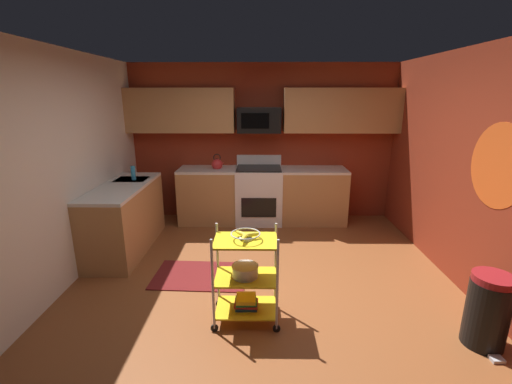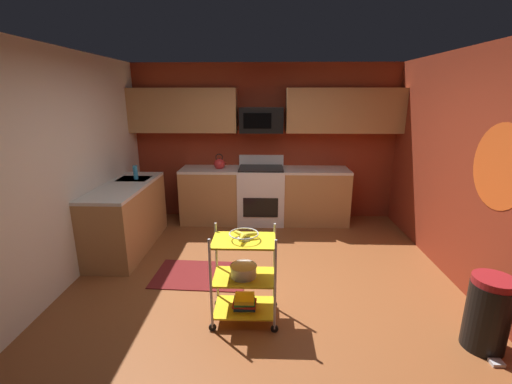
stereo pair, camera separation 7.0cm
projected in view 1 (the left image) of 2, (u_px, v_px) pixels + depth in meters
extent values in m
cube|color=brown|center=(263.00, 288.00, 3.93)|extent=(4.40, 4.80, 0.04)
cube|color=maroon|center=(262.00, 143.00, 5.90)|extent=(4.52, 0.06, 2.60)
cube|color=silver|center=(50.00, 174.00, 3.59)|extent=(0.06, 4.80, 2.60)
cube|color=maroon|center=(481.00, 175.00, 3.54)|extent=(0.06, 4.80, 2.60)
cylinder|color=#E5591E|center=(498.00, 166.00, 3.25)|extent=(0.00, 0.82, 0.82)
cube|color=#B27F4C|center=(262.00, 197.00, 5.82)|extent=(2.77, 0.60, 0.88)
cube|color=silver|center=(262.00, 170.00, 5.70)|extent=(2.77, 0.60, 0.04)
cube|color=#B27F4C|center=(125.00, 219.00, 4.77)|extent=(0.60, 1.63, 0.88)
cube|color=silver|center=(122.00, 187.00, 4.64)|extent=(0.60, 1.63, 0.04)
cube|color=#B7BABC|center=(132.00, 184.00, 5.01)|extent=(0.44, 0.36, 0.16)
cube|color=white|center=(259.00, 195.00, 5.82)|extent=(0.76, 0.64, 0.92)
cube|color=black|center=(259.00, 208.00, 5.53)|extent=(0.56, 0.01, 0.32)
cube|color=white|center=(259.00, 160.00, 5.95)|extent=(0.76, 0.06, 0.18)
cube|color=black|center=(259.00, 168.00, 5.69)|extent=(0.72, 0.60, 0.02)
cube|color=#B27F4C|center=(181.00, 110.00, 5.58)|extent=(1.74, 0.33, 0.70)
cube|color=#B27F4C|center=(342.00, 111.00, 5.55)|extent=(1.86, 0.33, 0.70)
cube|color=black|center=(259.00, 120.00, 5.58)|extent=(0.70, 0.38, 0.40)
cube|color=black|center=(255.00, 121.00, 5.40)|extent=(0.44, 0.01, 0.24)
cylinder|color=silver|center=(213.00, 285.00, 3.05)|extent=(0.02, 0.02, 0.88)
cylinder|color=black|center=(214.00, 328.00, 3.17)|extent=(0.07, 0.02, 0.07)
cylinder|color=silver|center=(277.00, 286.00, 3.04)|extent=(0.02, 0.02, 0.88)
cylinder|color=black|center=(277.00, 328.00, 3.16)|extent=(0.07, 0.02, 0.07)
cylinder|color=silver|center=(218.00, 265.00, 3.41)|extent=(0.02, 0.02, 0.88)
cylinder|color=black|center=(219.00, 304.00, 3.53)|extent=(0.07, 0.02, 0.07)
cylinder|color=silver|center=(275.00, 265.00, 3.40)|extent=(0.02, 0.02, 0.88)
cylinder|color=black|center=(275.00, 304.00, 3.52)|extent=(0.07, 0.02, 0.07)
cube|color=yellow|center=(246.00, 308.00, 3.32)|extent=(0.57, 0.38, 0.02)
cube|color=yellow|center=(246.00, 277.00, 3.23)|extent=(0.57, 0.38, 0.02)
cube|color=yellow|center=(246.00, 241.00, 3.13)|extent=(0.57, 0.38, 0.02)
torus|color=silver|center=(246.00, 234.00, 3.11)|extent=(0.27, 0.27, 0.01)
cylinder|color=silver|center=(246.00, 239.00, 3.13)|extent=(0.12, 0.12, 0.02)
ellipsoid|color=yellow|center=(251.00, 235.00, 3.13)|extent=(0.17, 0.09, 0.04)
ellipsoid|color=yellow|center=(242.00, 234.00, 3.15)|extent=(0.15, 0.14, 0.04)
ellipsoid|color=yellow|center=(244.00, 237.00, 3.07)|extent=(0.08, 0.17, 0.04)
cylinder|color=silver|center=(245.00, 271.00, 3.21)|extent=(0.24, 0.24, 0.11)
torus|color=silver|center=(245.00, 266.00, 3.20)|extent=(0.25, 0.25, 0.01)
cube|color=#1E4C8C|center=(246.00, 306.00, 3.32)|extent=(0.21, 0.17, 0.03)
cube|color=#B22626|center=(246.00, 303.00, 3.31)|extent=(0.23, 0.18, 0.02)
cube|color=#26723F|center=(246.00, 301.00, 3.30)|extent=(0.21, 0.18, 0.03)
cube|color=gold|center=(246.00, 298.00, 3.29)|extent=(0.19, 0.19, 0.03)
sphere|color=red|center=(217.00, 164.00, 5.68)|extent=(0.18, 0.18, 0.18)
sphere|color=black|center=(217.00, 159.00, 5.66)|extent=(0.03, 0.03, 0.03)
cone|color=red|center=(222.00, 163.00, 5.67)|extent=(0.09, 0.04, 0.06)
torus|color=black|center=(217.00, 158.00, 5.65)|extent=(0.12, 0.01, 0.12)
cylinder|color=#2D8CBF|center=(133.00, 173.00, 4.92)|extent=(0.06, 0.06, 0.20)
cylinder|color=black|center=(487.00, 313.00, 2.94)|extent=(0.34, 0.34, 0.60)
cylinder|color=maroon|center=(494.00, 279.00, 2.85)|extent=(0.33, 0.33, 0.06)
cube|color=#B2B2B7|center=(497.00, 359.00, 2.82)|extent=(0.10, 0.08, 0.03)
cube|color=maroon|center=(201.00, 275.00, 4.14)|extent=(1.13, 0.74, 0.01)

